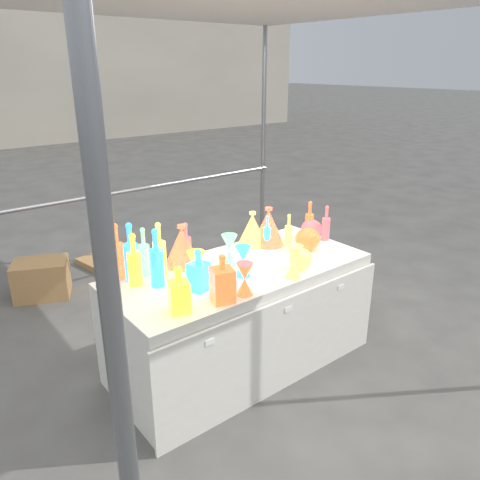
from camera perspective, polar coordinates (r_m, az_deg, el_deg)
ground at (r=3.54m, az=0.00°, el=-14.56°), size 80.00×80.00×0.00m
display_table at (r=3.33m, az=0.10°, el=-9.36°), size 1.84×0.83×0.75m
background_building at (r=17.30m, az=-20.31°, el=22.59°), size 14.00×6.00×6.00m
cardboard_box_closed at (r=4.73m, az=-23.04°, el=-4.37°), size 0.58×0.51×0.35m
cardboard_box_flat at (r=5.36m, az=-14.61°, el=-2.08°), size 0.84×0.67×0.06m
bottle_0 at (r=3.00m, az=-9.82°, el=-1.79°), size 0.10×0.10×0.32m
bottle_1 at (r=2.99m, az=-13.15°, el=-1.46°), size 0.11×0.11×0.39m
bottle_2 at (r=3.04m, az=-14.73°, el=-1.36°), size 0.08×0.08×0.37m
bottle_3 at (r=3.23m, az=-6.61°, el=-0.28°), size 0.09×0.09×0.29m
bottle_4 at (r=3.04m, az=-9.81°, el=-1.08°), size 0.10×0.10×0.36m
bottle_5 at (r=3.06m, az=-11.61°, el=-1.41°), size 0.09×0.09×0.33m
bottle_6 at (r=2.94m, az=-12.79°, el=-2.32°), size 0.09×0.09×0.34m
bottle_7 at (r=2.89m, az=-10.16°, el=-2.12°), size 0.11×0.11×0.37m
decanter_0 at (r=2.59m, az=-7.46°, el=-6.01°), size 0.14×0.14×0.27m
decanter_1 at (r=2.68m, az=-2.15°, el=-4.66°), size 0.16×0.16×0.29m
decanter_2 at (r=2.82m, az=-5.08°, el=-3.64°), size 0.14×0.14×0.27m
hourglass_0 at (r=2.77m, az=0.57°, el=-4.83°), size 0.11×0.11×0.20m
hourglass_1 at (r=2.77m, az=0.57°, el=-4.75°), size 0.12×0.12×0.20m
hourglass_2 at (r=3.00m, az=6.60°, el=-2.66°), size 0.14×0.14×0.22m
hourglass_3 at (r=3.17m, az=-1.29°, el=-1.23°), size 0.11×0.11×0.22m
hourglass_4 at (r=2.90m, az=-5.34°, el=-3.47°), size 0.15×0.15×0.22m
hourglass_5 at (r=3.01m, az=0.37°, el=-2.59°), size 0.13×0.13×0.20m
globe_1 at (r=3.15m, az=7.41°, el=-2.44°), size 0.18×0.18×0.13m
globe_2 at (r=3.48m, az=8.23°, el=-0.06°), size 0.22×0.22×0.15m
globe_3 at (r=3.73m, az=8.69°, el=1.22°), size 0.20×0.20×0.13m
lampshade_0 at (r=3.18m, az=-7.08°, el=-0.64°), size 0.28×0.28×0.29m
lampshade_1 at (r=3.54m, az=3.48°, el=1.71°), size 0.29×0.29×0.29m
lampshade_3 at (r=3.52m, az=1.52°, el=1.42°), size 0.26×0.26×0.26m
bottle_8 at (r=3.48m, az=3.34°, el=1.01°), size 0.06×0.06×0.25m
bottle_9 at (r=3.73m, az=8.46°, el=2.53°), size 0.08×0.08×0.29m
bottle_10 at (r=3.68m, az=10.45°, el=2.07°), size 0.07×0.07×0.28m
bottle_11 at (r=3.51m, az=5.95°, el=1.17°), size 0.06×0.06×0.26m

